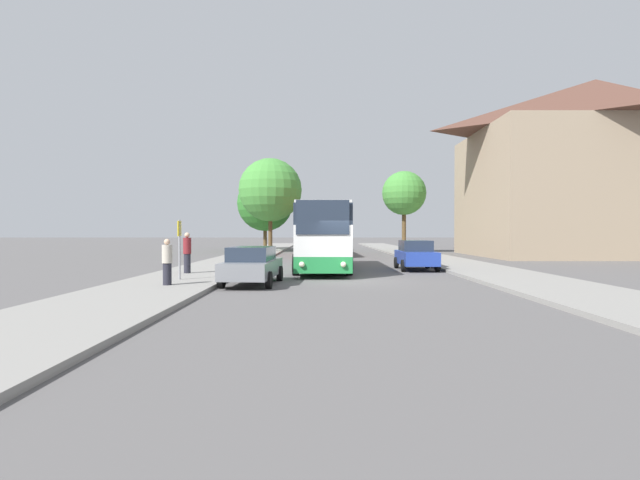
{
  "coord_description": "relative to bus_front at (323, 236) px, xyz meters",
  "views": [
    {
      "loc": [
        -1.26,
        -20.94,
        2.04
      ],
      "look_at": [
        -1.28,
        12.77,
        1.47
      ],
      "focal_mm": 28.0,
      "sensor_mm": 36.0,
      "label": 1
    }
  ],
  "objects": [
    {
      "name": "tree_right_near",
      "position": [
        8.03,
        21.93,
        3.94
      ],
      "size": [
        4.27,
        4.27,
        7.76
      ],
      "color": "#513D23",
      "rests_on": "sidewalk_right"
    },
    {
      "name": "sidewalk_right",
      "position": [
        8.13,
        -5.54,
        -1.73
      ],
      "size": [
        4.0,
        120.0,
        0.15
      ],
      "primitive_type": "cube",
      "color": "gray",
      "rests_on": "ground_plane"
    },
    {
      "name": "bus_front",
      "position": [
        0.0,
        0.0,
        0.0
      ],
      "size": [
        2.82,
        11.38,
        3.39
      ],
      "rotation": [
        0.0,
        0.0,
        -0.0
      ],
      "color": "#238942",
      "rests_on": "ground_plane"
    },
    {
      "name": "parked_car_right_near",
      "position": [
        4.97,
        -0.02,
        -1.0
      ],
      "size": [
        1.96,
        4.04,
        1.57
      ],
      "rotation": [
        0.0,
        0.0,
        3.13
      ],
      "color": "#233D9E",
      "rests_on": "ground_plane"
    },
    {
      "name": "bus_middle",
      "position": [
        -0.41,
        16.05,
        -0.09
      ],
      "size": [
        3.06,
        11.28,
        3.2
      ],
      "rotation": [
        0.0,
        0.0,
        0.02
      ],
      "color": "gray",
      "rests_on": "ground_plane"
    },
    {
      "name": "parked_car_left_curb",
      "position": [
        -2.73,
        -7.33,
        -1.05
      ],
      "size": [
        2.11,
        4.66,
        1.46
      ],
      "rotation": [
        0.0,
        0.0,
        -0.06
      ],
      "color": "slate",
      "rests_on": "ground_plane"
    },
    {
      "name": "bus_stop_sign",
      "position": [
        -5.67,
        -6.85,
        -0.19
      ],
      "size": [
        0.08,
        0.45,
        2.36
      ],
      "color": "gray",
      "rests_on": "sidewalk_left"
    },
    {
      "name": "pedestrian_waiting_far",
      "position": [
        -6.17,
        -3.84,
        -0.72
      ],
      "size": [
        0.36,
        0.36,
        1.85
      ],
      "rotation": [
        0.0,
        0.0,
        0.01
      ],
      "color": "#23232D",
      "rests_on": "sidewalk_left"
    },
    {
      "name": "building_right_background",
      "position": [
        22.73,
        15.0,
        5.52
      ],
      "size": [
        19.5,
        14.26,
        14.66
      ],
      "color": "gray",
      "rests_on": "ground_plane"
    },
    {
      "name": "ground_plane",
      "position": [
        1.13,
        -5.54,
        -1.81
      ],
      "size": [
        300.0,
        300.0,
        0.0
      ],
      "primitive_type": "plane",
      "color": "#565454",
      "rests_on": "ground"
    },
    {
      "name": "sidewalk_left",
      "position": [
        -5.87,
        -5.54,
        -1.73
      ],
      "size": [
        4.0,
        120.0,
        0.15
      ],
      "primitive_type": "cube",
      "color": "gray",
      "rests_on": "ground_plane"
    },
    {
      "name": "tree_left_near",
      "position": [
        -5.05,
        22.83,
        4.34
      ],
      "size": [
        6.23,
        6.23,
        9.12
      ],
      "color": "#513D23",
      "rests_on": "sidewalk_left"
    },
    {
      "name": "pedestrian_waiting_near",
      "position": [
        -5.54,
        -8.89,
        -0.84
      ],
      "size": [
        0.36,
        0.36,
        1.63
      ],
      "rotation": [
        0.0,
        0.0,
        3.1
      ],
      "color": "#23232D",
      "rests_on": "sidewalk_left"
    },
    {
      "name": "tree_left_far",
      "position": [
        -6.15,
        28.11,
        3.33
      ],
      "size": [
        6.09,
        6.09,
        8.04
      ],
      "color": "#513D23",
      "rests_on": "sidewalk_left"
    }
  ]
}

